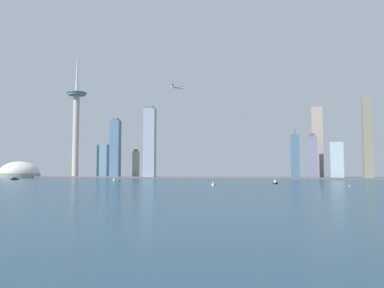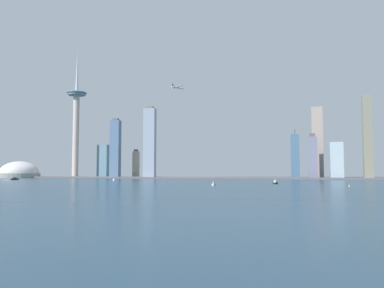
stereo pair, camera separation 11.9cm
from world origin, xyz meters
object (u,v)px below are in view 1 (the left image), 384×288
object	(u,v)px
observation_tower	(76,114)
skyscraper_7	(115,149)
channel_buoy_2	(69,179)
airplane	(178,88)
skyscraper_5	(336,161)
skyscraper_8	(368,137)
stadium_dome	(19,174)
skyscraper_4	(313,157)
skyscraper_3	(295,156)
skyscraper_2	(103,161)
skyscraper_0	(136,164)
boat_3	(15,179)
boat_4	(214,184)
boat_0	(275,183)
skyscraper_6	(150,143)
skyscraper_1	(317,143)
channel_buoy_0	(349,186)
boat_1	(114,180)

from	to	relation	value
observation_tower	skyscraper_7	world-z (taller)	observation_tower
skyscraper_7	channel_buoy_2	bearing A→B (deg)	-99.22
airplane	channel_buoy_2	bearing A→B (deg)	171.25
skyscraper_5	skyscraper_8	distance (m)	73.82
observation_tower	stadium_dome	bearing A→B (deg)	-156.11
skyscraper_4	observation_tower	bearing A→B (deg)	-177.77
skyscraper_3	skyscraper_2	bearing A→B (deg)	179.63
skyscraper_0	airplane	size ratio (longest dim) A/B	2.03
airplane	boat_3	bearing A→B (deg)	167.10
boat_4	skyscraper_5	bearing A→B (deg)	162.79
skyscraper_2	skyscraper_5	distance (m)	539.34
boat_0	channel_buoy_2	bearing A→B (deg)	-88.85
skyscraper_6	skyscraper_1	bearing A→B (deg)	18.85
skyscraper_8	boat_0	xyz separation A→B (m)	(-154.82, -292.53, -78.99)
stadium_dome	skyscraper_1	size ratio (longest dim) A/B	0.60
stadium_dome	channel_buoy_2	bearing A→B (deg)	-28.48
boat_0	boat_4	bearing A→B (deg)	-22.12
skyscraper_2	skyscraper_4	size ratio (longest dim) A/B	0.87
skyscraper_0	skyscraper_5	size ratio (longest dim) A/B	0.90
stadium_dome	airplane	xyz separation A→B (m)	(368.46, 60.14, 193.21)
stadium_dome	skyscraper_2	xyz separation A→B (m)	(161.82, 99.97, 30.55)
skyscraper_0	channel_buoy_0	distance (m)	566.81
observation_tower	channel_buoy_2	distance (m)	243.92
boat_1	channel_buoy_0	xyz separation A→B (m)	(346.73, -130.95, -0.20)
observation_tower	skyscraper_3	distance (m)	518.17
skyscraper_0	skyscraper_4	distance (m)	393.83
channel_buoy_2	boat_3	bearing A→B (deg)	-146.48
skyscraper_1	skyscraper_3	bearing A→B (deg)	-146.37
boat_4	channel_buoy_2	world-z (taller)	boat_4
boat_4	channel_buoy_2	xyz separation A→B (m)	(-325.13, 201.03, -0.06)
boat_4	channel_buoy_2	distance (m)	382.25
skyscraper_6	boat_1	xyz separation A→B (m)	(12.68, -183.20, -74.04)
boat_0	boat_3	world-z (taller)	boat_0
skyscraper_1	boat_1	distance (m)	454.40
skyscraper_7	boat_0	bearing A→B (deg)	-36.15
stadium_dome	skyscraper_7	bearing A→B (deg)	5.96
skyscraper_0	skyscraper_3	bearing A→B (deg)	3.49
skyscraper_2	skyscraper_5	world-z (taller)	skyscraper_2
boat_0	skyscraper_4	bearing A→B (deg)	-170.31
skyscraper_4	skyscraper_5	distance (m)	46.03
skyscraper_7	channel_buoy_0	size ratio (longest dim) A/B	58.30
stadium_dome	skyscraper_3	distance (m)	628.95
skyscraper_6	channel_buoy_0	world-z (taller)	skyscraper_6
skyscraper_4	skyscraper_7	world-z (taller)	skyscraper_7
skyscraper_6	channel_buoy_2	distance (m)	182.85
skyscraper_1	channel_buoy_0	xyz separation A→B (m)	(14.80, -431.82, -76.23)
skyscraper_3	observation_tower	bearing A→B (deg)	-174.79
skyscraper_6	stadium_dome	bearing A→B (deg)	-178.15
observation_tower	stadium_dome	xyz separation A→B (m)	(-115.13, -50.99, -142.89)
airplane	boat_0	bearing A→B (deg)	-109.40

